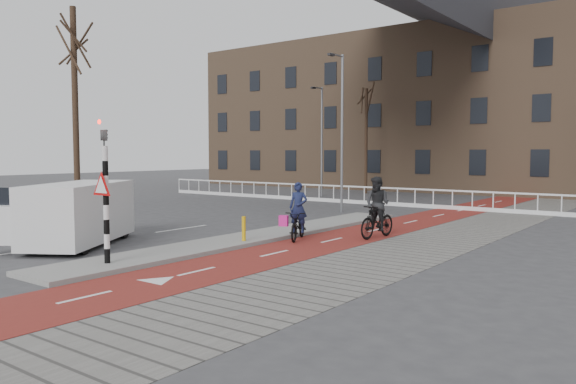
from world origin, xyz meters
The scene contains 15 objects.
ground centered at (0.00, 0.00, 0.00)m, with size 120.00×120.00×0.00m, color #38383A.
bike_lane centered at (1.50, 10.00, 0.01)m, with size 2.50×60.00×0.01m, color maroon.
sidewalk centered at (4.30, 10.00, 0.01)m, with size 3.00×60.00×0.01m, color slate.
curb_island centered at (-0.70, 4.00, 0.06)m, with size 1.80×16.00×0.12m, color gray.
traffic_signal centered at (-0.60, -2.02, 1.99)m, with size 0.80×0.80×3.68m.
bollard centered at (-0.23, 2.67, 0.50)m, with size 0.12×0.12×0.76m, color #E0AA0C.
cyclist_near centered at (0.59, 4.39, 0.64)m, with size 1.29×1.89×1.88m.
cyclist_far centered at (2.45, 6.31, 0.85)m, with size 0.93×1.95×2.04m.
van centered at (-4.14, -0.47, 1.01)m, with size 3.87×4.71×1.91m.
railing centered at (-5.00, 17.00, 0.31)m, with size 28.00×0.10×0.99m.
townhouse_row centered at (-3.00, 32.00, 7.81)m, with size 46.00×10.00×15.90m.
tree_left centered at (-12.80, 4.99, 4.82)m, with size 0.29×0.29×9.63m, color black.
tree_mid centered at (-7.98, 24.31, 3.64)m, with size 0.22×0.22×7.29m, color black.
streetlight_near centered at (-2.76, 12.58, 3.72)m, with size 0.12×0.12×7.44m, color slate.
streetlight_left centered at (-8.99, 20.27, 3.54)m, with size 0.12×0.12×7.08m, color slate.
Camera 1 is at (11.18, -10.26, 2.83)m, focal length 35.00 mm.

